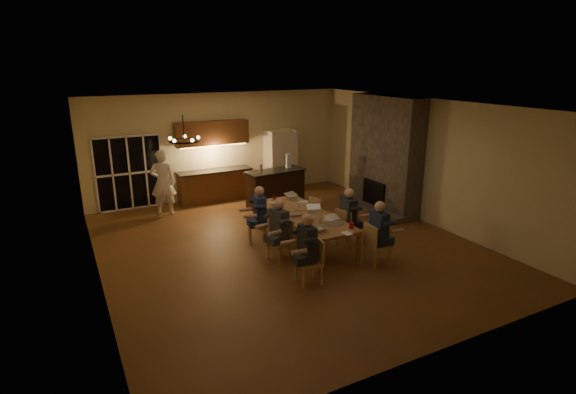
{
  "coord_description": "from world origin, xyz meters",
  "views": [
    {
      "loc": [
        -4.4,
        -8.51,
        4.08
      ],
      "look_at": [
        0.18,
        0.3,
        1.07
      ],
      "focal_mm": 28.0,
      "sensor_mm": 36.0,
      "label": 1
    }
  ],
  "objects_px": {
    "person_right_mid": "(348,218)",
    "standing_person": "(163,182)",
    "chair_left_far": "(257,224)",
    "can_right": "(315,206)",
    "laptop_e": "(276,199)",
    "mug_front": "(313,220)",
    "redcup_mid": "(278,209)",
    "chair_right_mid": "(348,227)",
    "chair_right_near": "(378,244)",
    "refrigerator": "(280,161)",
    "chair_left_near": "(309,262)",
    "can_silver": "(320,221)",
    "plate_left": "(315,229)",
    "laptop_c": "(294,210)",
    "chair_right_far": "(321,214)",
    "chandelier": "(184,141)",
    "person_right_near": "(378,233)",
    "bar_blender": "(288,161)",
    "mug_back": "(277,204)",
    "bar_island": "(275,188)",
    "person_left_near": "(307,249)",
    "laptop_d": "(314,209)",
    "chair_left_mid": "(280,241)",
    "person_left_mid": "(279,230)",
    "mug_mid": "(298,204)",
    "redcup_near": "(351,225)",
    "dining_table": "(305,230)",
    "person_left_far": "(260,215)",
    "laptop_f": "(294,196)",
    "plate_near": "(330,219)",
    "laptop_b": "(336,219)",
    "plate_far": "(304,202)",
    "bar_bottle": "(261,169)",
    "laptop_a": "(316,225)"
  },
  "relations": [
    {
      "from": "bar_island",
      "to": "chair_left_near",
      "type": "xyz_separation_m",
      "value": [
        -1.53,
        -4.6,
        -0.1
      ]
    },
    {
      "from": "refrigerator",
      "to": "chair_left_near",
      "type": "height_order",
      "value": "refrigerator"
    },
    {
      "from": "plate_left",
      "to": "plate_far",
      "type": "relative_size",
      "value": 1.0
    },
    {
      "from": "person_left_near",
      "to": "plate_far",
      "type": "distance_m",
      "value": 2.75
    },
    {
      "from": "chair_right_far",
      "to": "laptop_d",
      "type": "xyz_separation_m",
      "value": [
        -0.59,
        -0.66,
        0.42
      ]
    },
    {
      "from": "bar_blender",
      "to": "mug_back",
      "type": "bearing_deg",
      "value": -119.02
    },
    {
      "from": "bar_island",
      "to": "redcup_mid",
      "type": "xyz_separation_m",
      "value": [
        -1.14,
        -2.46,
        0.27
      ]
    },
    {
      "from": "laptop_e",
      "to": "mug_front",
      "type": "relative_size",
      "value": 3.2
    },
    {
      "from": "standing_person",
      "to": "can_silver",
      "type": "distance_m",
      "value": 4.95
    },
    {
      "from": "laptop_b",
      "to": "can_silver",
      "type": "height_order",
      "value": "laptop_b"
    },
    {
      "from": "bar_island",
      "to": "standing_person",
      "type": "distance_m",
      "value": 3.16
    },
    {
      "from": "person_right_mid",
      "to": "standing_person",
      "type": "relative_size",
      "value": 0.75
    },
    {
      "from": "laptop_e",
      "to": "chair_right_mid",
      "type": "bearing_deg",
      "value": 144.84
    },
    {
      "from": "laptop_d",
      "to": "bar_blender",
      "type": "bearing_deg",
      "value": 93.56
    },
    {
      "from": "person_left_near",
      "to": "person_left_mid",
      "type": "xyz_separation_m",
      "value": [
        -0.04,
        1.1,
        0.0
      ]
    },
    {
      "from": "chair_right_near",
      "to": "chair_right_far",
      "type": "distance_m",
      "value": 2.2
    },
    {
      "from": "standing_person",
      "to": "laptop_a",
      "type": "relative_size",
      "value": 5.72
    },
    {
      "from": "chair_right_far",
      "to": "person_right_near",
      "type": "xyz_separation_m",
      "value": [
        0.02,
        -2.22,
        0.24
      ]
    },
    {
      "from": "chair_left_near",
      "to": "chair_right_far",
      "type": "height_order",
      "value": "same"
    },
    {
      "from": "chair_right_mid",
      "to": "person_left_near",
      "type": "height_order",
      "value": "person_left_near"
    },
    {
      "from": "person_left_near",
      "to": "mug_front",
      "type": "height_order",
      "value": "person_left_near"
    },
    {
      "from": "refrigerator",
      "to": "chair_right_near",
      "type": "distance_m",
      "value": 5.92
    },
    {
      "from": "laptop_f",
      "to": "plate_near",
      "type": "distance_m",
      "value": 1.66
    },
    {
      "from": "chair_left_near",
      "to": "chair_left_mid",
      "type": "xyz_separation_m",
      "value": [
        -0.03,
        1.19,
        0.0
      ]
    },
    {
      "from": "plate_far",
      "to": "bar_bottle",
      "type": "bearing_deg",
      "value": 96.82
    },
    {
      "from": "chandelier",
      "to": "redcup_near",
      "type": "height_order",
      "value": "chandelier"
    },
    {
      "from": "redcup_mid",
      "to": "chair_right_mid",
      "type": "bearing_deg",
      "value": -34.48
    },
    {
      "from": "bar_island",
      "to": "redcup_near",
      "type": "relative_size",
      "value": 14.52
    },
    {
      "from": "laptop_c",
      "to": "laptop_e",
      "type": "relative_size",
      "value": 1.0
    },
    {
      "from": "can_silver",
      "to": "plate_left",
      "type": "xyz_separation_m",
      "value": [
        -0.29,
        -0.27,
        -0.05
      ]
    },
    {
      "from": "laptop_c",
      "to": "mug_back",
      "type": "bearing_deg",
      "value": -71.44
    },
    {
      "from": "chair_left_far",
      "to": "can_right",
      "type": "xyz_separation_m",
      "value": [
        1.31,
        -0.39,
        0.37
      ]
    },
    {
      "from": "standing_person",
      "to": "plate_left",
      "type": "xyz_separation_m",
      "value": [
        2.08,
        -4.61,
        -0.16
      ]
    },
    {
      "from": "chair_right_far",
      "to": "chandelier",
      "type": "distance_m",
      "value": 4.48
    },
    {
      "from": "chair_right_near",
      "to": "chair_right_mid",
      "type": "bearing_deg",
      "value": 0.25
    },
    {
      "from": "person_left_mid",
      "to": "mug_mid",
      "type": "height_order",
      "value": "person_left_mid"
    },
    {
      "from": "can_silver",
      "to": "bar_blender",
      "type": "bearing_deg",
      "value": 72.65
    },
    {
      "from": "laptop_c",
      "to": "mug_front",
      "type": "bearing_deg",
      "value": 115.96
    },
    {
      "from": "person_left_far",
      "to": "person_left_mid",
      "type": "bearing_deg",
      "value": 8.62
    },
    {
      "from": "chandelier",
      "to": "can_silver",
      "type": "relative_size",
      "value": 4.48
    },
    {
      "from": "person_left_near",
      "to": "bar_blender",
      "type": "xyz_separation_m",
      "value": [
        2.03,
        4.66,
        0.59
      ]
    },
    {
      "from": "chair_left_mid",
      "to": "chair_right_near",
      "type": "relative_size",
      "value": 1.0
    },
    {
      "from": "plate_near",
      "to": "person_left_far",
      "type": "bearing_deg",
      "value": 136.04
    },
    {
      "from": "laptop_f",
      "to": "plate_near",
      "type": "relative_size",
      "value": 1.16
    },
    {
      "from": "chair_left_far",
      "to": "redcup_mid",
      "type": "relative_size",
      "value": 7.42
    },
    {
      "from": "chair_right_far",
      "to": "chair_left_near",
      "type": "bearing_deg",
      "value": 131.09
    },
    {
      "from": "chandelier",
      "to": "mug_mid",
      "type": "xyz_separation_m",
      "value": [
        2.95,
        1.21,
        -1.95
      ]
    },
    {
      "from": "chandelier",
      "to": "can_silver",
      "type": "bearing_deg",
      "value": -0.48
    },
    {
      "from": "person_right_mid",
      "to": "redcup_near",
      "type": "relative_size",
      "value": 11.5
    },
    {
      "from": "dining_table",
      "to": "chair_left_mid",
      "type": "relative_size",
      "value": 3.32
    }
  ]
}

